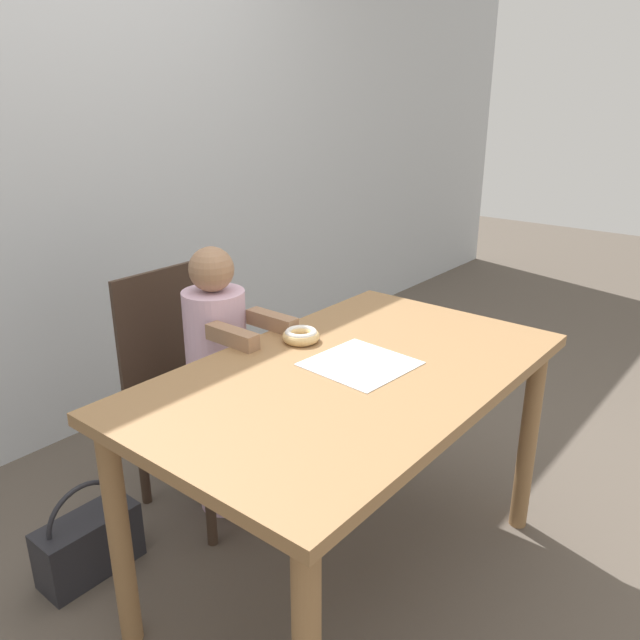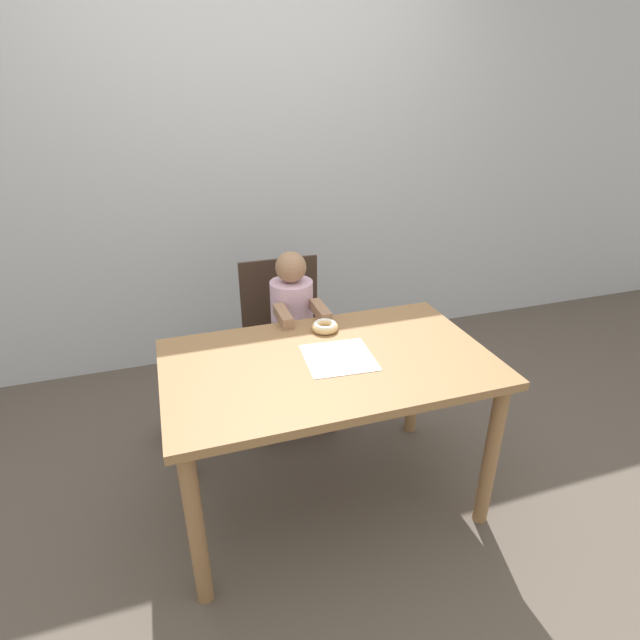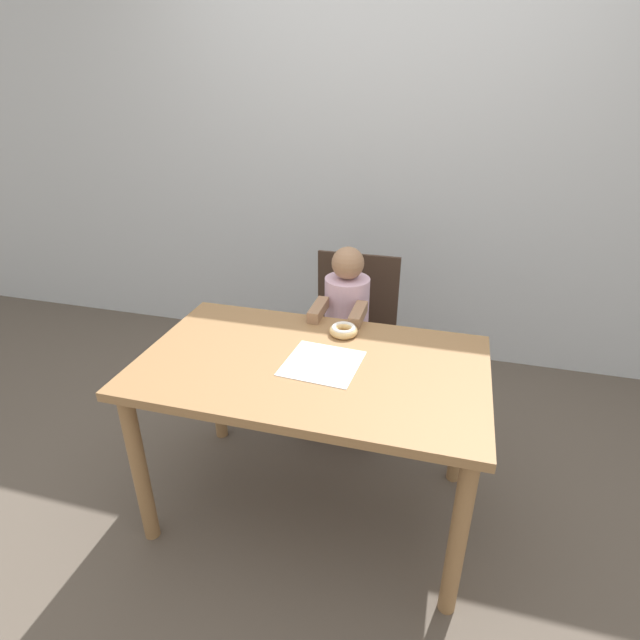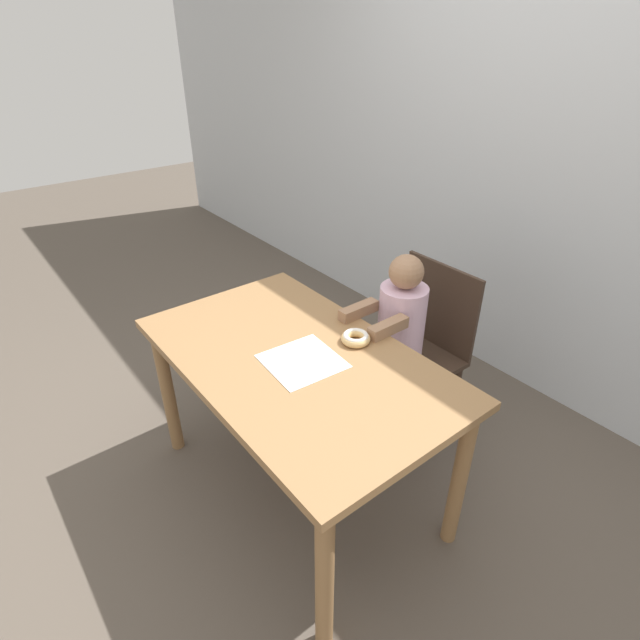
% 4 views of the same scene
% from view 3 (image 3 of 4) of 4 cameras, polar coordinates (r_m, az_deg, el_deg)
% --- Properties ---
extents(ground_plane, '(12.00, 12.00, 0.00)m').
position_cam_3_polar(ground_plane, '(2.33, -0.86, -20.28)').
color(ground_plane, brown).
extents(wall_back, '(8.00, 0.05, 2.50)m').
position_cam_3_polar(wall_back, '(3.10, 7.17, 18.04)').
color(wall_back, silver).
rests_on(wall_back, ground_plane).
extents(dining_table, '(1.29, 0.77, 0.72)m').
position_cam_3_polar(dining_table, '(1.92, -0.98, -7.32)').
color(dining_table, olive).
rests_on(dining_table, ground_plane).
extents(chair, '(0.43, 0.44, 0.87)m').
position_cam_3_polar(chair, '(2.59, 3.54, -2.14)').
color(chair, '#38281E').
rests_on(chair, ground_plane).
extents(child_figure, '(0.23, 0.38, 0.99)m').
position_cam_3_polar(child_figure, '(2.46, 2.94, -2.54)').
color(child_figure, silver).
rests_on(child_figure, ground_plane).
extents(donut, '(0.12, 0.12, 0.04)m').
position_cam_3_polar(donut, '(2.05, 2.72, -1.14)').
color(donut, '#DBB270').
rests_on(donut, dining_table).
extents(napkin, '(0.29, 0.29, 0.00)m').
position_cam_3_polar(napkin, '(1.86, 0.29, -4.89)').
color(napkin, white).
rests_on(napkin, dining_table).
extents(handbag, '(0.32, 0.14, 0.33)m').
position_cam_3_polar(handbag, '(2.86, -7.06, -7.36)').
color(handbag, '#232328').
rests_on(handbag, ground_plane).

